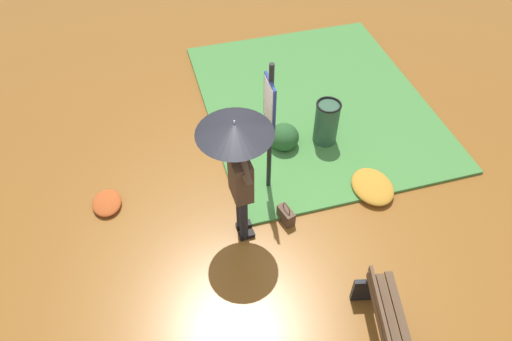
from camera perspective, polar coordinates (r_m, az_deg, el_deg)
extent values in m
plane|color=brown|center=(6.92, -0.19, -7.33)|extent=(18.00, 18.00, 0.00)
cube|color=#47843D|center=(8.97, 7.13, 8.14)|extent=(4.80, 4.00, 0.05)
cylinder|color=black|center=(6.51, -1.51, -5.92)|extent=(0.12, 0.12, 0.86)
cylinder|color=black|center=(6.62, -1.90, -4.71)|extent=(0.12, 0.12, 0.86)
cube|color=black|center=(6.83, -1.12, -7.80)|extent=(0.12, 0.23, 0.08)
cube|color=black|center=(6.93, -1.50, -6.63)|extent=(0.12, 0.23, 0.08)
cube|color=#473323|center=(5.99, -1.87, -0.95)|extent=(0.39, 0.26, 0.64)
sphere|color=beige|center=(5.65, -1.98, 2.15)|extent=(0.20, 0.20, 0.20)
ellipsoid|color=black|center=(5.63, -1.99, 2.37)|extent=(0.20, 0.20, 0.15)
cylinder|color=#473323|center=(5.69, -1.14, -1.05)|extent=(0.18, 0.13, 0.18)
cylinder|color=#473323|center=(5.65, -1.16, -0.14)|extent=(0.24, 0.11, 0.33)
cube|color=black|center=(5.61, -1.55, 1.42)|extent=(0.07, 0.02, 0.14)
cylinder|color=#473323|center=(5.92, -2.36, 1.71)|extent=(0.11, 0.10, 0.09)
cylinder|color=#473323|center=(5.84, -2.45, 2.21)|extent=(0.10, 0.09, 0.23)
cylinder|color=#A5A5AD|center=(5.62, -2.58, 4.42)|extent=(0.02, 0.02, 0.41)
cone|color=black|center=(5.55, -2.61, 5.13)|extent=(0.96, 0.96, 0.16)
sphere|color=#A5A5AD|center=(5.48, -2.65, 5.99)|extent=(0.02, 0.02, 0.02)
cylinder|color=black|center=(6.62, 1.69, 4.56)|extent=(0.07, 0.07, 2.30)
cube|color=navy|center=(6.26, 1.67, 8.23)|extent=(0.44, 0.04, 0.70)
cube|color=silver|center=(6.25, 1.50, 8.20)|extent=(0.38, 0.01, 0.64)
cube|color=#4C3323|center=(6.95, 3.64, -5.44)|extent=(0.33, 0.21, 0.24)
torus|color=#4C3323|center=(6.83, 3.71, -4.63)|extent=(0.18, 0.06, 0.18)
cube|color=black|center=(6.33, 13.19, -13.89)|extent=(0.14, 0.36, 0.44)
cube|color=#513823|center=(5.94, 17.34, -17.50)|extent=(1.39, 0.41, 0.04)
cube|color=#513823|center=(5.90, 16.28, -17.87)|extent=(1.39, 0.41, 0.04)
cube|color=#513823|center=(5.85, 15.20, -18.25)|extent=(1.39, 0.41, 0.04)
cube|color=#513823|center=(5.75, 14.94, -17.99)|extent=(1.37, 0.35, 0.10)
cube|color=#513823|center=(5.62, 15.22, -17.39)|extent=(1.37, 0.35, 0.10)
cylinder|color=#2D5138|center=(7.97, 8.50, 5.58)|extent=(0.40, 0.40, 0.80)
torus|color=black|center=(7.70, 8.83, 7.88)|extent=(0.42, 0.42, 0.04)
ellipsoid|color=#285628|center=(7.92, 3.40, 4.06)|extent=(0.50, 0.50, 0.45)
ellipsoid|color=#1E421E|center=(8.09, 3.55, 4.47)|extent=(0.30, 0.30, 0.30)
ellipsoid|color=#B74C1E|center=(7.51, -17.60, -3.76)|extent=(0.54, 0.43, 0.12)
ellipsoid|color=#C68428|center=(7.56, 13.92, -1.90)|extent=(0.79, 0.63, 0.17)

